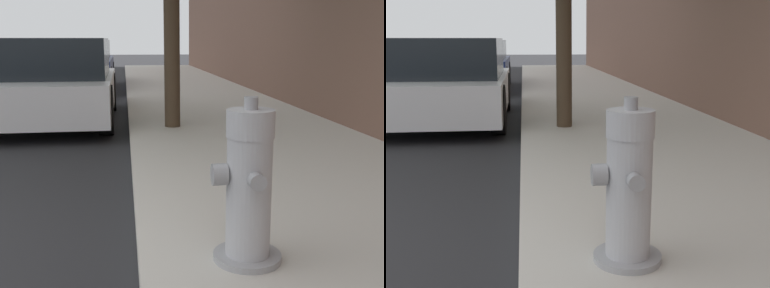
{
  "view_description": "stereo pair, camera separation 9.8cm",
  "coord_description": "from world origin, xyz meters",
  "views": [
    {
      "loc": [
        2.05,
        -2.3,
        1.32
      ],
      "look_at": [
        2.55,
        1.26,
        0.53
      ],
      "focal_mm": 45.0,
      "sensor_mm": 36.0,
      "label": 1
    },
    {
      "loc": [
        2.15,
        -2.31,
        1.32
      ],
      "look_at": [
        2.55,
        1.26,
        0.53
      ],
      "focal_mm": 45.0,
      "sensor_mm": 36.0,
      "label": 2
    }
  ],
  "objects": [
    {
      "name": "parked_car_mid",
      "position": [
        0.86,
        10.79,
        0.64
      ],
      "size": [
        1.82,
        4.06,
        1.29
      ],
      "color": "navy",
      "rests_on": "ground_plane"
    },
    {
      "name": "fire_hydrant",
      "position": [
        2.69,
        0.06,
        0.55
      ],
      "size": [
        0.38,
        0.37,
        0.89
      ],
      "color": "#97979C",
      "rests_on": "sidewalk_slab"
    },
    {
      "name": "parked_car_near",
      "position": [
        0.95,
        5.58,
        0.65
      ],
      "size": [
        1.88,
        3.84,
        1.33
      ],
      "color": "silver",
      "rests_on": "ground_plane"
    }
  ]
}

